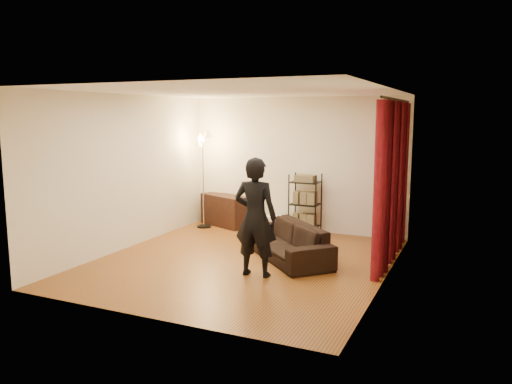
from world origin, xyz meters
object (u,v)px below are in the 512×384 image
at_px(media_cabinet, 225,210).
at_px(wire_shelf, 305,204).
at_px(sofa, 287,241).
at_px(floor_lamp, 203,180).
at_px(storage_boxes, 272,223).
at_px(person, 255,217).

bearing_deg(media_cabinet, wire_shelf, 21.60).
xyz_separation_m(sofa, floor_lamp, (-2.41, 1.46, 0.71)).
bearing_deg(floor_lamp, storage_boxes, 13.25).
relative_size(sofa, storage_boxes, 5.46).
height_order(person, media_cabinet, person).
height_order(media_cabinet, wire_shelf, wire_shelf).
height_order(person, wire_shelf, person).
relative_size(wire_shelf, floor_lamp, 0.60).
bearing_deg(wire_shelf, person, -79.64).
xyz_separation_m(person, storage_boxes, (-0.90, 2.81, -0.72)).
bearing_deg(media_cabinet, floor_lamp, -115.18).
xyz_separation_m(sofa, media_cabinet, (-2.08, 1.76, 0.04)).
bearing_deg(storage_boxes, sofa, -60.64).
relative_size(storage_boxes, wire_shelf, 0.30).
distance_m(media_cabinet, floor_lamp, 0.81).
relative_size(media_cabinet, floor_lamp, 0.57).
bearing_deg(floor_lamp, wire_shelf, 7.43).
bearing_deg(person, media_cabinet, -58.78).
distance_m(storage_boxes, wire_shelf, 0.86).
height_order(sofa, person, person).
bearing_deg(wire_shelf, floor_lamp, -165.71).
relative_size(sofa, media_cabinet, 1.75).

